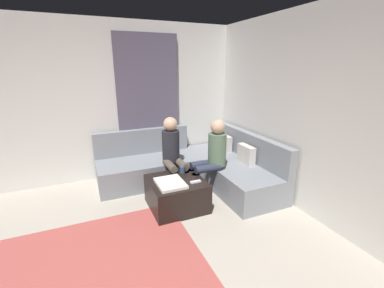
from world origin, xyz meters
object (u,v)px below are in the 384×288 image
Objects in this scene: sectional_couch at (195,167)px; coffee_mug at (182,169)px; game_remote at (196,182)px; ottoman at (176,193)px; person_on_couch_side at (173,152)px; person_on_couch_back at (211,155)px.

coffee_mug is at bearing -42.02° from sectional_couch.
sectional_couch is 0.94m from game_remote.
person_on_couch_side reaches higher than ottoman.
ottoman is 0.63× the size of person_on_couch_side.
person_on_couch_side is at bearing 54.74° from person_on_couch_back.
person_on_couch_back is (-0.17, 0.64, 0.45)m from ottoman.
coffee_mug is 0.63× the size of game_remote.
coffee_mug reaches higher than game_remote.
coffee_mug is at bearing 140.71° from ottoman.
ottoman is at bearing -39.29° from coffee_mug.
person_on_couch_side reaches higher than sectional_couch.
sectional_couch is 26.84× the size of coffee_mug.
sectional_couch reaches higher than coffee_mug.
game_remote is at bearing 5.71° from coffee_mug.
person_on_couch_back is (0.50, 0.06, 0.38)m from sectional_couch.
person_on_couch_back is 0.62m from person_on_couch_side.
sectional_couch is 0.63m from person_on_couch_back.
person_on_couch_back is at bearing 104.72° from ottoman.
coffee_mug is (-0.22, 0.18, 0.26)m from ottoman.
person_on_couch_back reaches higher than coffee_mug.
sectional_couch is at bearing 138.85° from ottoman.
coffee_mug is (0.45, -0.41, 0.19)m from sectional_couch.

